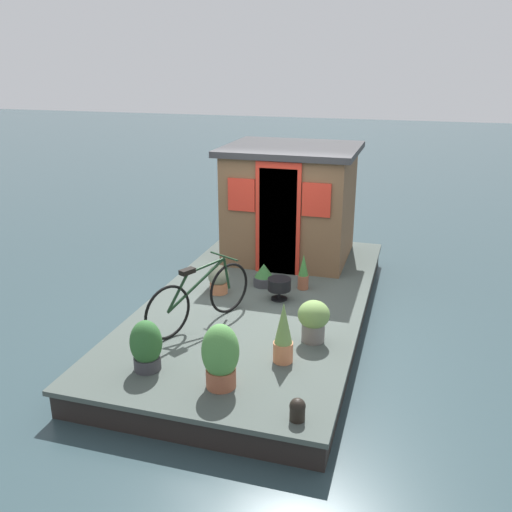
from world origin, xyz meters
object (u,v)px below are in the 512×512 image
object	(u,v)px
potted_plant_mint	(314,319)
potted_plant_fern	(303,273)
bicycle	(200,297)
potted_plant_succulent	(264,275)
potted_plant_geranium	(220,356)
potted_plant_lavender	(283,334)
charcoal_grill	(279,285)
potted_plant_basil	(219,279)
potted_plant_thyme	(146,346)
mooring_bollard	(297,409)
houseboat_cabin	(291,202)

from	to	relation	value
potted_plant_mint	potted_plant_fern	bearing A→B (deg)	16.18
bicycle	potted_plant_succulent	world-z (taller)	bicycle
potted_plant_geranium	potted_plant_lavender	bearing A→B (deg)	-36.10
potted_plant_fern	charcoal_grill	distance (m)	0.55
potted_plant_lavender	potted_plant_fern	bearing A→B (deg)	5.87
bicycle	potted_plant_basil	xyz separation A→B (m)	(1.05, 0.13, -0.16)
potted_plant_thyme	potted_plant_basil	bearing A→B (deg)	-0.57
charcoal_grill	mooring_bollard	world-z (taller)	charcoal_grill
houseboat_cabin	potted_plant_basil	xyz separation A→B (m)	(-1.90, 0.63, -0.74)
houseboat_cabin	potted_plant_fern	distance (m)	1.65
houseboat_cabin	bicycle	xyz separation A→B (m)	(-2.95, 0.49, -0.58)
potted_plant_lavender	mooring_bollard	bearing A→B (deg)	-159.00
houseboat_cabin	potted_plant_thyme	xyz separation A→B (m)	(-4.15, 0.65, -0.68)
potted_plant_lavender	charcoal_grill	xyz separation A→B (m)	(1.68, 0.47, -0.13)
houseboat_cabin	potted_plant_fern	bearing A→B (deg)	-158.94
charcoal_grill	mooring_bollard	xyz separation A→B (m)	(-2.71, -0.87, -0.10)
bicycle	potted_plant_thyme	bearing A→B (deg)	172.67
potted_plant_succulent	mooring_bollard	xyz separation A→B (m)	(-3.15, -1.22, -0.05)
potted_plant_mint	potted_plant_succulent	world-z (taller)	potted_plant_mint
potted_plant_basil	potted_plant_fern	bearing A→B (deg)	-66.47
potted_plant_basil	mooring_bollard	xyz separation A→B (m)	(-2.69, -1.78, -0.11)
potted_plant_fern	potted_plant_basil	bearing A→B (deg)	113.53
potted_plant_succulent	potted_plant_geranium	bearing A→B (deg)	-173.46
potted_plant_geranium	potted_plant_basil	world-z (taller)	potted_plant_geranium
bicycle	potted_plant_basil	bearing A→B (deg)	7.17
houseboat_cabin	potted_plant_lavender	world-z (taller)	houseboat_cabin
potted_plant_fern	potted_plant_lavender	bearing A→B (deg)	-174.13
potted_plant_thyme	potted_plant_lavender	bearing A→B (deg)	-67.14
potted_plant_lavender	potted_plant_thyme	bearing A→B (deg)	112.86
mooring_bollard	potted_plant_thyme	bearing A→B (deg)	76.34
houseboat_cabin	bicycle	distance (m)	3.04
charcoal_grill	potted_plant_thyme	bearing A→B (deg)	157.58
potted_plant_basil	bicycle	bearing A→B (deg)	-172.83
bicycle	potted_plant_geranium	distance (m)	1.50
mooring_bollard	houseboat_cabin	bearing A→B (deg)	14.13
potted_plant_fern	potted_plant_succulent	distance (m)	0.61
potted_plant_lavender	mooring_bollard	size ratio (longest dim) A/B	3.16
potted_plant_mint	potted_plant_succulent	xyz separation A→B (m)	(1.53, 1.06, -0.12)
mooring_bollard	charcoal_grill	bearing A→B (deg)	17.73
charcoal_grill	potted_plant_fern	bearing A→B (deg)	-27.06
potted_plant_mint	potted_plant_fern	xyz separation A→B (m)	(1.58, 0.46, -0.03)
potted_plant_mint	potted_plant_thyme	world-z (taller)	potted_plant_thyme
houseboat_cabin	mooring_bollard	size ratio (longest dim) A/B	9.49
houseboat_cabin	charcoal_grill	distance (m)	2.04
bicycle	mooring_bollard	xyz separation A→B (m)	(-1.64, -1.65, -0.27)
houseboat_cabin	bicycle	bearing A→B (deg)	170.48
potted_plant_mint	charcoal_grill	distance (m)	1.30
potted_plant_mint	potted_plant_geranium	distance (m)	1.47
houseboat_cabin	bicycle	world-z (taller)	houseboat_cabin
bicycle	potted_plant_fern	bearing A→B (deg)	-33.52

